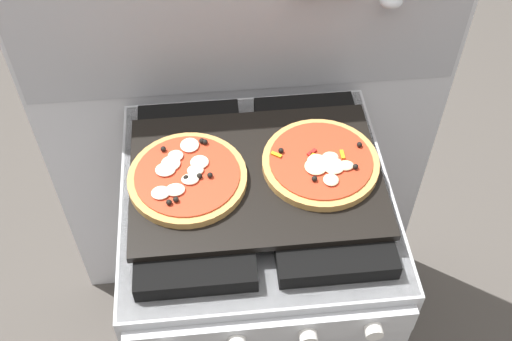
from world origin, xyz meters
The scene contains 5 objects.
kitchen_backsplash centered at (0.00, 0.33, 0.79)m, with size 1.10×0.09×1.55m.
stove centered at (0.00, 0.00, 0.45)m, with size 0.60×0.64×0.90m.
baking_tray centered at (0.00, 0.00, 0.91)m, with size 0.54×0.38×0.02m, color black.
pizza_left centered at (-0.15, 0.00, 0.93)m, with size 0.25×0.25×0.03m.
pizza_right centered at (0.14, 0.01, 0.93)m, with size 0.25×0.25×0.03m.
Camera 1 is at (-0.09, -0.87, 1.94)m, focal length 44.13 mm.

